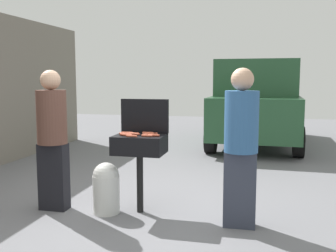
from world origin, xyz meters
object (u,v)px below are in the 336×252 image
at_px(hot_dog_2, 125,135).
at_px(hot_dog_9, 125,134).
at_px(hot_dog_3, 147,136).
at_px(hot_dog_4, 154,135).
at_px(propane_tank, 106,187).
at_px(hot_dog_8, 148,133).
at_px(hot_dog_12, 134,133).
at_px(hot_dog_1, 127,135).
at_px(parked_minivan, 257,103).
at_px(person_right, 241,142).
at_px(hot_dog_6, 149,134).
at_px(person_left, 52,135).
at_px(hot_dog_11, 148,135).
at_px(hot_dog_0, 152,134).
at_px(hot_dog_7, 134,134).
at_px(bbq_grill, 140,147).
at_px(hot_dog_5, 132,136).
at_px(hot_dog_10, 127,133).
at_px(hot_dog_13, 148,134).

xyz_separation_m(hot_dog_2, hot_dog_9, (-0.04, 0.08, 0.00)).
xyz_separation_m(hot_dog_3, hot_dog_4, (0.07, 0.04, 0.00)).
relative_size(hot_dog_2, propane_tank, 0.21).
bearing_deg(hot_dog_8, hot_dog_12, -152.83).
height_order(hot_dog_1, parked_minivan, parked_minivan).
relative_size(hot_dog_4, person_right, 0.08).
height_order(hot_dog_6, person_left, person_left).
bearing_deg(hot_dog_8, hot_dog_3, -75.68).
height_order(hot_dog_3, hot_dog_9, same).
relative_size(hot_dog_11, propane_tank, 0.21).
bearing_deg(person_right, hot_dog_3, 1.92).
relative_size(hot_dog_0, hot_dog_9, 1.00).
bearing_deg(hot_dog_7, hot_dog_6, 18.63).
height_order(hot_dog_3, parked_minivan, parked_minivan).
bearing_deg(hot_dog_9, parked_minivan, 74.42).
bearing_deg(parked_minivan, hot_dog_1, 77.17).
bearing_deg(person_right, hot_dog_2, 1.70).
xyz_separation_m(bbq_grill, hot_dog_9, (-0.19, 0.01, 0.16)).
bearing_deg(person_right, hot_dog_5, 5.78).
height_order(hot_dog_8, hot_dog_11, same).
distance_m(hot_dog_3, hot_dog_4, 0.08).
bearing_deg(person_left, hot_dog_4, -1.46).
distance_m(hot_dog_4, hot_dog_6, 0.14).
relative_size(hot_dog_1, hot_dog_10, 1.00).
bearing_deg(hot_dog_4, hot_dog_0, 112.33).
bearing_deg(hot_dog_9, hot_dog_2, -63.40).
height_order(hot_dog_3, hot_dog_6, same).
height_order(hot_dog_4, hot_dog_8, same).
relative_size(hot_dog_8, person_right, 0.08).
distance_m(hot_dog_0, hot_dog_5, 0.31).
height_order(bbq_grill, hot_dog_11, hot_dog_11).
distance_m(hot_dog_0, hot_dog_10, 0.33).
bearing_deg(propane_tank, hot_dog_1, 7.04).
distance_m(hot_dog_4, hot_dog_8, 0.24).
xyz_separation_m(hot_dog_4, propane_tank, (-0.58, -0.07, -0.63)).
bearing_deg(propane_tank, bbq_grill, 18.07).
distance_m(bbq_grill, person_left, 1.08).
relative_size(hot_dog_1, hot_dog_3, 1.00).
bearing_deg(hot_dog_11, person_right, -10.04).
bearing_deg(hot_dog_5, hot_dog_10, 119.97).
bearing_deg(person_right, person_left, 5.84).
bearing_deg(hot_dog_0, person_left, -169.33).
bearing_deg(person_right, hot_dog_11, -2.64).
height_order(hot_dog_3, hot_dog_13, same).
bearing_deg(person_right, bbq_grill, -2.11).
height_order(hot_dog_11, hot_dog_13, same).
height_order(hot_dog_0, hot_dog_8, same).
bearing_deg(hot_dog_5, hot_dog_2, 137.78).
bearing_deg(person_left, hot_dog_5, -6.67).
bearing_deg(hot_dog_10, hot_dog_3, -31.12).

